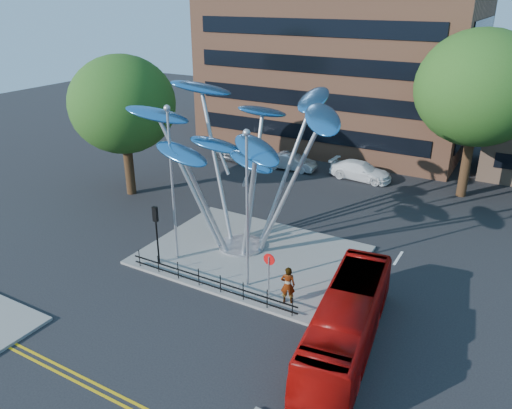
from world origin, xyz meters
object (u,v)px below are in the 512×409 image
Objects in this scene: tree_right at (479,88)px; parked_car_right at (361,171)px; leaf_sculpture at (241,136)px; tree_left at (123,105)px; street_lamp_right at (247,197)px; parked_car_mid at (291,162)px; no_entry_sign_island at (269,268)px; red_bus at (347,322)px; traffic_light_island at (156,223)px; pedestrian at (288,285)px; street_lamp_left at (171,172)px; parked_car_left at (234,153)px.

parked_car_right is at bearing -177.80° from tree_right.
tree_right is 18.37m from leaf_sculpture.
tree_right is 1.17× the size of tree_left.
tree_right is at bearing 28.61° from tree_left.
street_lamp_right is 19.65m from parked_car_mid.
tree_left is 15.05m from parked_car_mid.
parked_car_right is (-1.82, 19.18, -1.08)m from no_entry_sign_island.
street_lamp_right is at bearing 154.20° from red_bus.
tree_left is 2.39× the size of parked_car_mid.
parked_car_mid is at bearing 92.55° from traffic_light_island.
red_bus is (11.60, -1.52, -1.29)m from traffic_light_island.
tree_right is 21.19m from pedestrian.
leaf_sculpture is at bearing 124.91° from street_lamp_right.
tree_left is at bearing 140.85° from parked_car_mid.
street_lamp_right is (14.50, -7.00, -1.70)m from tree_left.
street_lamp_left is 18.23m from parked_car_mid.
pedestrian is at bearing -168.87° from parked_car_right.
street_lamp_right is 3.64m from no_entry_sign_island.
tree_left reaches higher than traffic_light_island.
street_lamp_right is at bearing -30.65° from pedestrian.
street_lamp_left is at bearing -149.88° from parked_car_left.
tree_right is at bearing 78.75° from red_bus.
street_lamp_right reaches higher than no_entry_sign_island.
pedestrian is 20.47m from parked_car_mid.
parked_car_mid is (-3.76, 14.39, -6.16)m from leaf_sculpture.
tree_left is 5.29× the size of pedestrian.
red_bus is 26.77m from parked_car_left.
no_entry_sign_island is at bearing -159.86° from parked_car_mid.
street_lamp_left is 19.16m from parked_car_left.
red_bus is (11.10, -2.52, -4.03)m from street_lamp_left.
parked_car_left reaches higher than parked_car_mid.
leaf_sculpture is 16.10m from parked_car_mid.
traffic_light_island is 7.05m from no_entry_sign_island.
street_lamp_left reaches higher than pedestrian.
traffic_light_island is 0.36× the size of red_bus.
traffic_light_island is at bearing -125.04° from leaf_sculpture.
tree_right reaches higher than parked_car_left.
street_lamp_left is 12.08m from red_bus.
parked_car_right is (4.68, 18.20, -4.62)m from street_lamp_left.
parked_car_left is at bearing 126.41° from no_entry_sign_island.
parked_car_right is at bearing 99.78° from red_bus.
street_lamp_left is at bearing 174.29° from street_lamp_right.
tree_right is at bearing -88.89° from parked_car_mid.
leaf_sculpture is 7.71m from no_entry_sign_island.
traffic_light_island is 11.77m from red_bus.
tree_left is 0.81× the size of leaf_sculpture.
leaf_sculpture is at bearing -15.55° from tree_left.
no_entry_sign_island is at bearing -8.61° from street_lamp_left.
street_lamp_left is at bearing -34.38° from tree_left.
parked_car_left is at bearing 111.94° from street_lamp_left.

